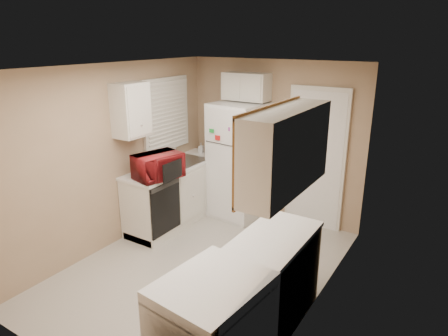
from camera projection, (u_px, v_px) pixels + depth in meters
The scene contains 18 objects.
floor at pixel (202, 267), 4.91m from camera, with size 3.80×3.80×0.00m, color beige.
ceiling at pixel (198, 67), 4.16m from camera, with size 3.80×3.80×0.00m, color white.
wall_left at pixel (114, 157), 5.24m from camera, with size 3.80×3.80×0.00m, color tan.
wall_right at pixel (319, 201), 3.82m from camera, with size 3.80×3.80×0.00m, color tan.
wall_back at pixel (273, 141), 6.06m from camera, with size 2.80×2.80×0.00m, color tan.
wall_front at pixel (54, 246), 3.01m from camera, with size 2.80×2.80×0.00m, color tan.
left_counter at pixel (177, 193), 6.05m from camera, with size 0.60×1.80×0.90m, color silver.
dishwasher at pixel (166, 208), 5.41m from camera, with size 0.03×0.58×0.72m, color black.
sink at pixel (182, 164), 6.04m from camera, with size 0.54×0.74×0.16m, color gray.
microwave at pixel (158, 167), 5.30m from camera, with size 0.34×0.60×0.40m, color maroon.
soap_bottle at pixel (201, 147), 6.48m from camera, with size 0.07×0.08×0.17m, color white.
window_blinds at pixel (167, 114), 5.94m from camera, with size 0.10×0.98×1.08m, color silver.
upper_cabinet_left at pixel (131, 110), 5.16m from camera, with size 0.30×0.45×0.70m, color silver.
refrigerator at pixel (238, 161), 6.11m from camera, with size 0.73×0.71×1.78m, color white.
cabinet_over_fridge at pixel (246, 87), 5.89m from camera, with size 0.70×0.30×0.40m, color silver.
interior_door at pixel (316, 160), 5.73m from camera, with size 0.86×0.06×2.08m, color white.
right_counter at pixel (250, 301), 3.57m from camera, with size 0.60×2.00×0.90m, color silver.
upper_cabinet_right at pixel (287, 151), 3.31m from camera, with size 0.30×1.20×0.70m, color silver.
Camera 1 is at (2.51, -3.47, 2.70)m, focal length 32.00 mm.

